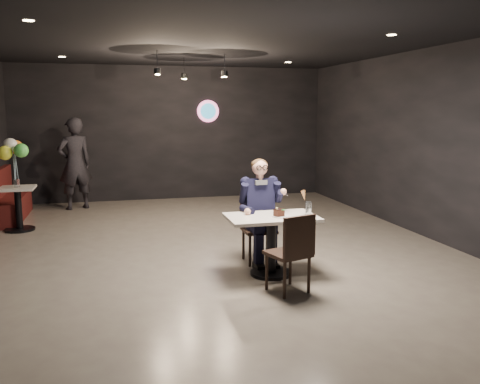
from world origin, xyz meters
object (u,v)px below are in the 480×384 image
object	(u,v)px
main_table	(271,245)
balloon_vase	(17,183)
chair_near	(288,252)
chair_far	(259,229)
passerby	(75,164)
booth_bench	(10,195)
sundae_glass	(308,208)
side_table	(19,210)
seated_man	(259,210)

from	to	relation	value
main_table	balloon_vase	distance (m)	4.78
chair_near	balloon_vase	xyz separation A→B (m)	(-3.45, 3.89, 0.36)
chair_far	passerby	world-z (taller)	passerby
chair_near	booth_bench	bearing A→B (deg)	109.60
sundae_glass	balloon_vase	size ratio (longest dim) A/B	1.15
chair_near	passerby	bearing A→B (deg)	97.02
chair_far	chair_near	xyz separation A→B (m)	(-0.00, -1.16, 0.00)
booth_bench	chair_far	bearing A→B (deg)	-44.88
chair_far	sundae_glass	bearing A→B (deg)	-52.80
side_table	passerby	world-z (taller)	passerby
sundae_glass	passerby	xyz separation A→B (m)	(-3.08, 5.10, 0.11)
main_table	passerby	world-z (taller)	passerby
booth_bench	balloon_vase	distance (m)	1.10
main_table	balloon_vase	xyz separation A→B (m)	(-3.45, 3.28, 0.45)
sundae_glass	balloon_vase	world-z (taller)	sundae_glass
chair_far	chair_near	distance (m)	1.16
chair_near	side_table	world-z (taller)	chair_near
chair_far	main_table	bearing A→B (deg)	-90.00
seated_man	passerby	xyz separation A→B (m)	(-2.62, 4.49, 0.22)
balloon_vase	side_table	bearing A→B (deg)	90.00
main_table	chair_far	distance (m)	0.56
balloon_vase	passerby	bearing A→B (deg)	64.85
chair_far	passerby	xyz separation A→B (m)	(-2.62, 4.49, 0.48)
balloon_vase	passerby	xyz separation A→B (m)	(0.83, 1.76, 0.12)
sundae_glass	side_table	distance (m)	5.16
chair_far	sundae_glass	xyz separation A→B (m)	(0.46, -0.61, 0.37)
balloon_vase	passerby	distance (m)	1.95
main_table	chair_near	xyz separation A→B (m)	(-0.00, -0.61, 0.09)
seated_man	side_table	xyz separation A→B (m)	(-3.45, 2.73, -0.37)
chair_far	sundae_glass	size ratio (longest dim) A/B	5.57
seated_man	booth_bench	distance (m)	5.29
side_table	chair_far	bearing A→B (deg)	-38.39
balloon_vase	passerby	size ratio (longest dim) A/B	0.08
passerby	chair_near	bearing A→B (deg)	93.50
main_table	balloon_vase	bearing A→B (deg)	136.41
passerby	sundae_glass	bearing A→B (deg)	99.77
chair_far	passerby	size ratio (longest dim) A/B	0.49
chair_near	side_table	size ratio (longest dim) A/B	1.32
sundae_glass	booth_bench	xyz separation A→B (m)	(-4.21, 4.34, -0.36)
side_table	balloon_vase	distance (m)	0.47
booth_bench	side_table	world-z (taller)	booth_bench
seated_man	balloon_vase	distance (m)	4.40
main_table	chair_far	bearing A→B (deg)	90.00
side_table	seated_man	bearing A→B (deg)	-38.39
chair_near	sundae_glass	world-z (taller)	chair_near
main_table	booth_bench	size ratio (longest dim) A/B	0.58
main_table	seated_man	distance (m)	0.65
main_table	side_table	distance (m)	4.76
chair_near	booth_bench	size ratio (longest dim) A/B	0.49
seated_man	balloon_vase	size ratio (longest dim) A/B	10.04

